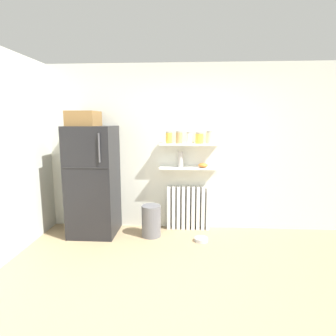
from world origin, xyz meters
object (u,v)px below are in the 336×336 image
storage_jar_0 (169,138)px  pet_food_bowl (201,239)px  storage_jar_2 (189,138)px  storage_jar_3 (199,138)px  shelf_bowl (203,165)px  radiator (188,208)px  vase (180,159)px  trash_bin (151,221)px  storage_jar_1 (179,137)px  refrigerator (93,178)px  storage_jar_4 (210,137)px

storage_jar_0 → pet_food_bowl: 1.60m
storage_jar_0 → storage_jar_2: 0.31m
storage_jar_3 → shelf_bowl: (0.07, 0.00, -0.42)m
radiator → pet_food_bowl: 0.60m
storage_jar_0 → vase: bearing=0.0°
storage_jar_0 → trash_bin: size_ratio=0.38×
storage_jar_0 → storage_jar_3: 0.47m
trash_bin → pet_food_bowl: size_ratio=2.45×
storage_jar_0 → trash_bin: 1.30m
radiator → shelf_bowl: (0.22, -0.03, 0.70)m
storage_jar_1 → storage_jar_2: storage_jar_1 is taller
storage_jar_3 → pet_food_bowl: 1.51m
storage_jar_0 → vase: storage_jar_0 is taller
trash_bin → pet_food_bowl: (0.75, -0.14, -0.21)m
refrigerator → storage_jar_4: (1.76, 0.22, 0.60)m
refrigerator → radiator: refrigerator is taller
radiator → storage_jar_4: bearing=-5.5°
vase → trash_bin: (-0.43, -0.30, -0.90)m
radiator → shelf_bowl: size_ratio=4.69×
refrigerator → vase: (1.32, 0.22, 0.26)m
refrigerator → shelf_bowl: bearing=7.6°
refrigerator → trash_bin: size_ratio=3.91×
storage_jar_3 → refrigerator: bearing=-172.1°
radiator → storage_jar_3: (0.16, -0.03, 1.12)m
storage_jar_0 → pet_food_bowl: storage_jar_0 is taller
storage_jar_4 → vase: size_ratio=0.78×
vase → trash_bin: 1.04m
storage_jar_3 → shelf_bowl: size_ratio=1.14×
refrigerator → vase: size_ratio=7.59×
storage_jar_0 → storage_jar_4: size_ratio=0.95×
pet_food_bowl → storage_jar_2: bearing=113.1°
refrigerator → shelf_bowl: 1.70m
radiator → trash_bin: 0.66m
storage_jar_1 → trash_bin: (-0.40, -0.30, -1.24)m
storage_jar_1 → shelf_bowl: storage_jar_1 is taller
radiator → storage_jar_1: storage_jar_1 is taller
storage_jar_4 → shelf_bowl: storage_jar_4 is taller
storage_jar_2 → trash_bin: size_ratio=0.36×
storage_jar_4 → vase: storage_jar_4 is taller
storage_jar_2 → vase: bearing=-180.0°
vase → refrigerator: bearing=-170.5°
radiator → storage_jar_4: 1.17m
radiator → pet_food_bowl: size_ratio=3.58×
storage_jar_2 → storage_jar_4: size_ratio=0.91×
storage_jar_0 → shelf_bowl: storage_jar_0 is taller
refrigerator → radiator: 1.57m
radiator → storage_jar_4: size_ratio=3.65×
storage_jar_4 → shelf_bowl: size_ratio=1.28×
storage_jar_1 → storage_jar_4: size_ratio=0.99×
vase → trash_bin: bearing=-145.2°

